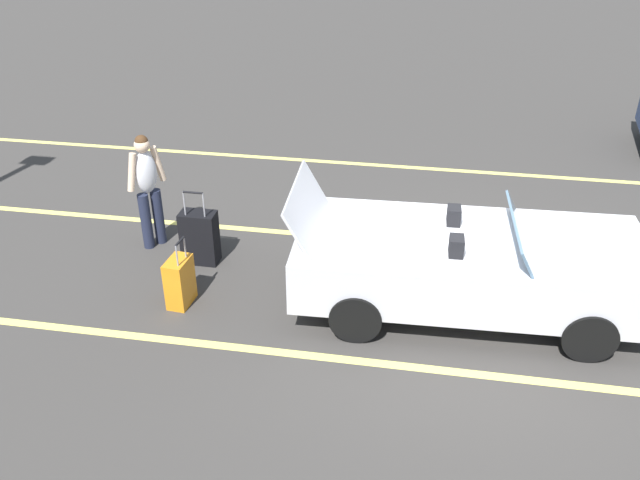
% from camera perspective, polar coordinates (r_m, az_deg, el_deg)
% --- Properties ---
extents(ground_plane, '(80.00, 80.00, 0.00)m').
position_cam_1_polar(ground_plane, '(8.50, 12.10, -5.47)').
color(ground_plane, '#383533').
extents(lot_line_near, '(18.00, 0.12, 0.01)m').
position_cam_1_polar(lot_line_near, '(7.49, 12.23, -11.02)').
color(lot_line_near, '#EAE066').
rests_on(lot_line_near, ground_plane).
extents(lot_line_mid, '(18.00, 0.12, 0.01)m').
position_cam_1_polar(lot_line_mid, '(9.70, 12.00, -0.62)').
color(lot_line_mid, '#EAE066').
rests_on(lot_line_mid, ground_plane).
extents(lot_line_far, '(18.00, 0.12, 0.01)m').
position_cam_1_polar(lot_line_far, '(12.12, 11.85, 5.78)').
color(lot_line_far, '#EAE066').
rests_on(lot_line_far, ground_plane).
extents(convertible_car, '(4.26, 1.95, 1.51)m').
position_cam_1_polar(convertible_car, '(8.20, 13.91, -2.16)').
color(convertible_car, silver).
rests_on(convertible_car, ground_plane).
extents(suitcase_large_black, '(0.48, 0.30, 1.09)m').
position_cam_1_polar(suitcase_large_black, '(9.14, -10.20, 0.23)').
color(suitcase_large_black, black).
rests_on(suitcase_large_black, ground_plane).
extents(suitcase_medium_bright, '(0.27, 0.42, 0.91)m').
position_cam_1_polar(suitcase_medium_bright, '(8.36, -11.85, -3.49)').
color(suitcase_medium_bright, orange).
rests_on(suitcase_medium_bright, ground_plane).
extents(traveler_person, '(0.42, 0.54, 1.65)m').
position_cam_1_polar(traveler_person, '(9.44, -14.47, 4.54)').
color(traveler_person, '#1E2338').
rests_on(traveler_person, ground_plane).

